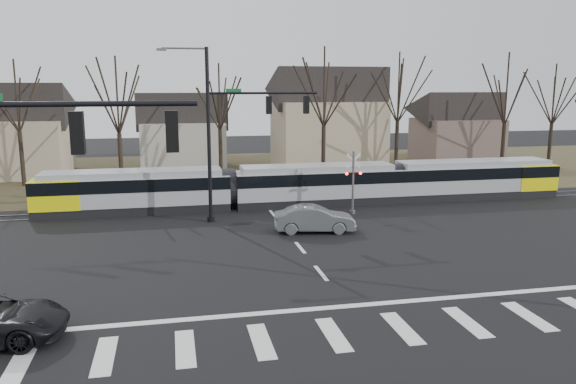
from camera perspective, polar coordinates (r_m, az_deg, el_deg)
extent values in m
plane|color=black|center=(22.91, 4.69, -9.82)|extent=(140.00, 140.00, 0.00)
cube|color=#38331E|center=(53.51, -5.06, 2.09)|extent=(140.00, 28.00, 0.01)
cube|color=silver|center=(18.95, -25.63, -15.44)|extent=(0.60, 2.60, 0.01)
cube|color=silver|center=(18.52, -18.13, -15.52)|extent=(0.60, 2.60, 0.01)
cube|color=silver|center=(18.39, -10.41, -15.34)|extent=(0.60, 2.60, 0.01)
cube|color=silver|center=(18.57, -2.73, -14.89)|extent=(0.60, 2.60, 0.01)
cube|color=silver|center=(19.05, 4.64, -14.22)|extent=(0.60, 2.60, 0.01)
cube|color=silver|center=(19.82, 11.50, -13.38)|extent=(0.60, 2.60, 0.01)
cube|color=silver|center=(20.83, 17.72, -12.46)|extent=(0.60, 2.60, 0.01)
cube|color=silver|center=(22.06, 23.27, -11.51)|extent=(0.60, 2.60, 0.01)
cube|color=silver|center=(21.31, 6.09, -11.45)|extent=(28.00, 0.35, 0.01)
cube|color=silver|center=(24.71, 3.37, -8.22)|extent=(0.18, 2.00, 0.01)
cube|color=silver|center=(28.41, 1.25, -5.66)|extent=(0.18, 2.00, 0.01)
cube|color=silver|center=(32.18, -0.37, -3.69)|extent=(0.18, 2.00, 0.01)
cube|color=silver|center=(35.99, -1.63, -2.13)|extent=(0.18, 2.00, 0.01)
cube|color=silver|center=(39.85, -2.66, -0.87)|extent=(0.18, 2.00, 0.01)
cube|color=silver|center=(43.73, -3.50, 0.16)|extent=(0.18, 2.00, 0.01)
cube|color=silver|center=(47.63, -4.20, 1.03)|extent=(0.18, 2.00, 0.01)
cube|color=silver|center=(51.54, -4.80, 1.77)|extent=(0.18, 2.00, 0.01)
cube|color=#59595E|center=(37.05, -1.94, -1.72)|extent=(90.00, 0.12, 0.06)
cube|color=#59595E|center=(38.39, -2.30, -1.28)|extent=(90.00, 0.12, 0.06)
cube|color=gray|center=(37.22, -15.42, 0.05)|extent=(12.14, 2.62, 2.73)
cube|color=black|center=(37.13, -15.46, 0.88)|extent=(12.16, 2.65, 0.79)
cube|color=#EEE607|center=(37.78, -22.36, -0.10)|extent=(2.99, 2.67, 1.82)
cube|color=gray|center=(38.38, 2.97, 0.74)|extent=(11.21, 2.62, 2.73)
cube|color=black|center=(38.29, 2.98, 1.55)|extent=(11.23, 2.65, 0.79)
cube|color=gray|center=(42.85, 18.25, 1.26)|extent=(12.14, 2.62, 2.73)
cube|color=black|center=(42.77, 18.29, 1.99)|extent=(12.16, 2.65, 0.79)
cube|color=#EEE607|center=(45.29, 23.28, 1.52)|extent=(2.99, 2.67, 1.82)
imported|color=#54585C|center=(31.27, 2.71, -2.75)|extent=(2.93, 4.95, 1.48)
cylinder|color=black|center=(14.76, -22.05, 8.28)|extent=(6.50, 0.14, 0.14)
cube|color=black|center=(14.75, -20.61, 5.64)|extent=(0.32, 0.32, 1.05)
sphere|color=#FF0C07|center=(14.73, -20.70, 6.92)|extent=(0.22, 0.22, 0.22)
cube|color=black|center=(14.58, -11.70, 6.05)|extent=(0.32, 0.32, 1.05)
sphere|color=#FF0C07|center=(14.56, -11.75, 7.35)|extent=(0.22, 0.22, 0.22)
cylinder|color=black|center=(33.24, -8.05, 5.59)|extent=(0.22, 0.22, 10.20)
cylinder|color=black|center=(34.04, -7.83, -2.74)|extent=(0.44, 0.44, 0.30)
cylinder|color=black|center=(33.48, -2.52, 10.01)|extent=(6.50, 0.14, 0.14)
cube|color=#0C5926|center=(33.24, -5.55, 10.22)|extent=(0.90, 0.03, 0.22)
cube|color=black|center=(33.55, -1.96, 8.82)|extent=(0.32, 0.32, 1.05)
sphere|color=#FF0C07|center=(33.54, -1.96, 9.38)|extent=(0.22, 0.22, 0.22)
cube|color=black|center=(34.02, 1.86, 8.84)|extent=(0.32, 0.32, 1.05)
sphere|color=#FF0C07|center=(34.01, 1.87, 9.40)|extent=(0.22, 0.22, 0.22)
cube|color=#59595B|center=(33.10, -12.73, 13.94)|extent=(0.55, 0.22, 0.14)
cylinder|color=#59595B|center=(35.68, 6.62, 0.95)|extent=(0.14, 0.14, 4.00)
cylinder|color=#59595B|center=(36.05, 6.56, -2.02)|extent=(0.36, 0.36, 0.20)
cube|color=silver|center=(35.47, 6.67, 3.18)|extent=(0.95, 0.04, 0.95)
cube|color=silver|center=(35.47, 6.67, 3.18)|extent=(0.95, 0.04, 0.95)
cube|color=black|center=(35.58, 6.64, 1.90)|extent=(1.00, 0.10, 0.12)
sphere|color=#FF0C07|center=(35.37, 5.99, 1.86)|extent=(0.18, 0.18, 0.18)
sphere|color=#FF0C07|center=(35.65, 7.37, 1.90)|extent=(0.18, 0.18, 0.18)
cube|color=gray|center=(56.53, -25.99, 4.06)|extent=(9.00, 8.00, 5.00)
cube|color=gray|center=(56.84, -10.61, 4.74)|extent=(8.00, 7.00, 4.50)
cube|color=gray|center=(55.86, 4.01, 5.83)|extent=(10.00, 8.00, 6.50)
cube|color=brown|center=(63.48, 16.68, 5.09)|extent=(8.00, 7.00, 4.50)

